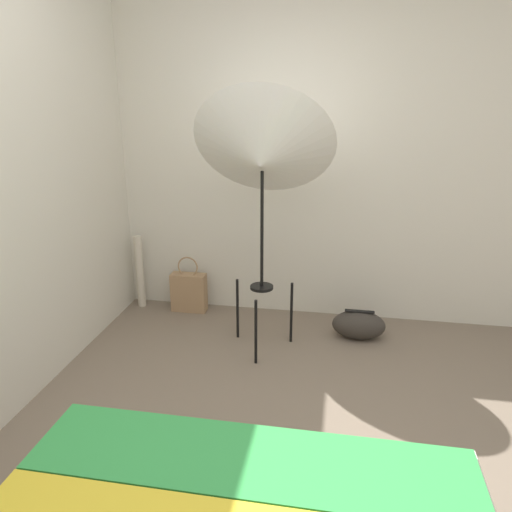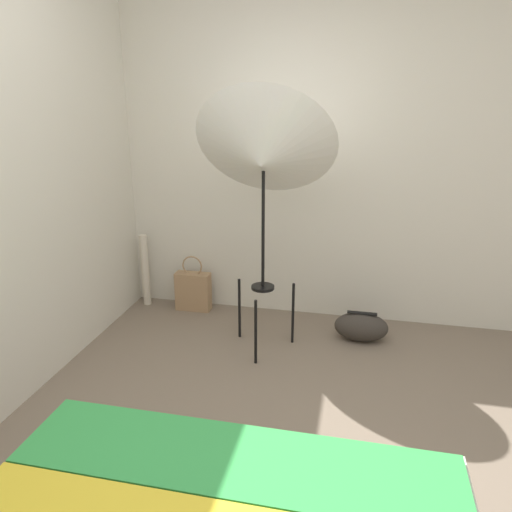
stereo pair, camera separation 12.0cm
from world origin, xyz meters
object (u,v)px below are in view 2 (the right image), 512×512
Objects in this scene: duffel_bag at (361,327)px; photo_umbrella at (263,155)px; tote_bag at (193,291)px; paper_roll at (145,270)px.

photo_umbrella is at bearing -159.53° from duffel_bag.
tote_bag is (-0.70, 0.51, -1.19)m from photo_umbrella.
photo_umbrella is 2.92× the size of paper_roll.
tote_bag is 1.41m from duffel_bag.
paper_roll is (-0.43, 0.02, 0.14)m from tote_bag.
paper_roll is (-1.81, 0.28, 0.20)m from duffel_bag.
photo_umbrella reaches higher than paper_roll.
photo_umbrella is 3.81× the size of tote_bag.
paper_roll reaches higher than tote_bag.
photo_umbrella reaches higher than tote_bag.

